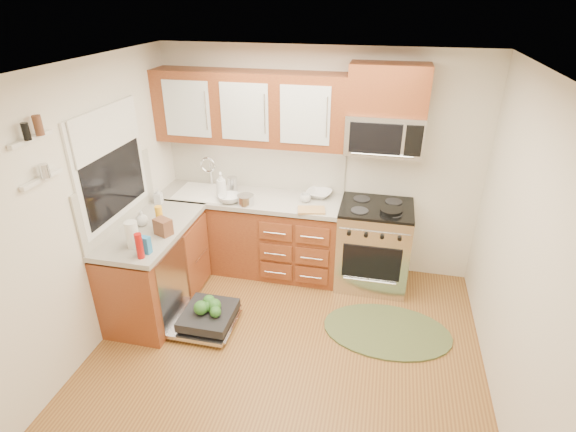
% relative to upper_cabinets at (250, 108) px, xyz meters
% --- Properties ---
extents(floor, '(3.50, 3.50, 0.00)m').
position_rel_upper_cabinets_xyz_m(floor, '(0.73, -1.57, -1.88)').
color(floor, brown).
rests_on(floor, ground).
extents(ceiling, '(3.50, 3.50, 0.00)m').
position_rel_upper_cabinets_xyz_m(ceiling, '(0.73, -1.57, 0.62)').
color(ceiling, white).
rests_on(ceiling, ground).
extents(wall_back, '(3.50, 0.04, 2.50)m').
position_rel_upper_cabinets_xyz_m(wall_back, '(0.73, 0.18, -0.62)').
color(wall_back, silver).
rests_on(wall_back, ground).
extents(wall_left, '(0.04, 3.50, 2.50)m').
position_rel_upper_cabinets_xyz_m(wall_left, '(-1.02, -1.57, -0.62)').
color(wall_left, silver).
rests_on(wall_left, ground).
extents(wall_right, '(0.04, 3.50, 2.50)m').
position_rel_upper_cabinets_xyz_m(wall_right, '(2.48, -1.57, -0.62)').
color(wall_right, silver).
rests_on(wall_right, ground).
extents(base_cabinet_back, '(2.05, 0.60, 0.85)m').
position_rel_upper_cabinets_xyz_m(base_cabinet_back, '(0.00, -0.12, -1.45)').
color(base_cabinet_back, maroon).
rests_on(base_cabinet_back, ground).
extents(base_cabinet_left, '(0.60, 1.25, 0.85)m').
position_rel_upper_cabinets_xyz_m(base_cabinet_left, '(-0.72, -1.05, -1.45)').
color(base_cabinet_left, maroon).
rests_on(base_cabinet_left, ground).
extents(countertop_back, '(2.07, 0.64, 0.05)m').
position_rel_upper_cabinets_xyz_m(countertop_back, '(0.00, -0.14, -0.97)').
color(countertop_back, '#9E9A90').
rests_on(countertop_back, base_cabinet_back).
extents(countertop_left, '(0.64, 1.27, 0.05)m').
position_rel_upper_cabinets_xyz_m(countertop_left, '(-0.71, -1.05, -0.97)').
color(countertop_left, '#9E9A90').
rests_on(countertop_left, base_cabinet_left).
extents(backsplash_back, '(2.05, 0.02, 0.57)m').
position_rel_upper_cabinets_xyz_m(backsplash_back, '(0.00, 0.16, -0.67)').
color(backsplash_back, beige).
rests_on(backsplash_back, ground).
extents(backsplash_left, '(0.02, 1.25, 0.57)m').
position_rel_upper_cabinets_xyz_m(backsplash_left, '(-1.01, -1.05, -0.67)').
color(backsplash_left, beige).
rests_on(backsplash_left, ground).
extents(upper_cabinets, '(2.05, 0.35, 0.75)m').
position_rel_upper_cabinets_xyz_m(upper_cabinets, '(0.00, 0.00, 0.00)').
color(upper_cabinets, maroon).
rests_on(upper_cabinets, ground).
extents(cabinet_over_mw, '(0.76, 0.35, 0.47)m').
position_rel_upper_cabinets_xyz_m(cabinet_over_mw, '(1.41, 0.00, 0.26)').
color(cabinet_over_mw, maroon).
rests_on(cabinet_over_mw, ground).
extents(range, '(0.76, 0.64, 0.95)m').
position_rel_upper_cabinets_xyz_m(range, '(1.41, -0.15, -1.40)').
color(range, silver).
rests_on(range, ground).
extents(microwave, '(0.76, 0.38, 0.40)m').
position_rel_upper_cabinets_xyz_m(microwave, '(1.41, -0.02, -0.18)').
color(microwave, silver).
rests_on(microwave, ground).
extents(sink, '(0.62, 0.50, 0.26)m').
position_rel_upper_cabinets_xyz_m(sink, '(-0.52, -0.16, -1.07)').
color(sink, white).
rests_on(sink, ground).
extents(dishwasher, '(0.70, 0.60, 0.20)m').
position_rel_upper_cabinets_xyz_m(dishwasher, '(-0.13, -1.27, -1.77)').
color(dishwasher, silver).
rests_on(dishwasher, ground).
extents(window, '(0.03, 1.05, 1.05)m').
position_rel_upper_cabinets_xyz_m(window, '(-1.01, -1.07, -0.32)').
color(window, white).
rests_on(window, ground).
extents(window_blind, '(0.02, 0.96, 0.40)m').
position_rel_upper_cabinets_xyz_m(window_blind, '(-0.98, -1.07, 0.00)').
color(window_blind, white).
rests_on(window_blind, ground).
extents(shelf_upper, '(0.04, 0.40, 0.03)m').
position_rel_upper_cabinets_xyz_m(shelf_upper, '(-0.99, -1.92, 0.17)').
color(shelf_upper, white).
rests_on(shelf_upper, ground).
extents(shelf_lower, '(0.04, 0.40, 0.03)m').
position_rel_upper_cabinets_xyz_m(shelf_lower, '(-0.99, -1.92, -0.12)').
color(shelf_lower, white).
rests_on(shelf_lower, ground).
extents(rug, '(1.38, 1.05, 0.02)m').
position_rel_upper_cabinets_xyz_m(rug, '(1.62, -0.97, -1.86)').
color(rug, '#536238').
rests_on(rug, ground).
extents(skillet, '(0.25, 0.25, 0.04)m').
position_rel_upper_cabinets_xyz_m(skillet, '(1.55, -0.27, -0.90)').
color(skillet, black).
rests_on(skillet, range).
extents(stock_pot, '(0.22, 0.22, 0.11)m').
position_rel_upper_cabinets_xyz_m(stock_pot, '(0.03, -0.35, -0.90)').
color(stock_pot, silver).
rests_on(stock_pot, countertop_back).
extents(cutting_board, '(0.32, 0.24, 0.02)m').
position_rel_upper_cabinets_xyz_m(cutting_board, '(0.74, -0.35, -0.94)').
color(cutting_board, '#AF7D50').
rests_on(cutting_board, countertop_back).
extents(canister, '(0.14, 0.14, 0.18)m').
position_rel_upper_cabinets_xyz_m(canister, '(-0.22, -0.06, -0.86)').
color(canister, silver).
rests_on(canister, countertop_back).
extents(paper_towel_roll, '(0.12, 0.12, 0.25)m').
position_rel_upper_cabinets_xyz_m(paper_towel_roll, '(-0.68, -1.42, -0.83)').
color(paper_towel_roll, white).
rests_on(paper_towel_roll, countertop_left).
extents(mustard_bottle, '(0.08, 0.08, 0.22)m').
position_rel_upper_cabinets_xyz_m(mustard_bottle, '(-0.63, -1.02, -0.84)').
color(mustard_bottle, '#FDAE1C').
rests_on(mustard_bottle, countertop_left).
extents(red_bottle, '(0.07, 0.07, 0.23)m').
position_rel_upper_cabinets_xyz_m(red_bottle, '(-0.52, -1.57, -0.83)').
color(red_bottle, '#AB110E').
rests_on(red_bottle, countertop_left).
extents(wooden_box, '(0.19, 0.17, 0.16)m').
position_rel_upper_cabinets_xyz_m(wooden_box, '(-0.52, -1.15, -0.87)').
color(wooden_box, brown).
rests_on(wooden_box, countertop_left).
extents(blue_carton, '(0.11, 0.07, 0.16)m').
position_rel_upper_cabinets_xyz_m(blue_carton, '(-0.52, -1.49, -0.87)').
color(blue_carton, '#2676B5').
rests_on(blue_carton, countertop_left).
extents(bowl_a, '(0.32, 0.32, 0.07)m').
position_rel_upper_cabinets_xyz_m(bowl_a, '(0.76, 0.03, -0.92)').
color(bowl_a, '#999999').
rests_on(bowl_a, countertop_back).
extents(bowl_b, '(0.30, 0.30, 0.08)m').
position_rel_upper_cabinets_xyz_m(bowl_b, '(-0.16, -0.32, -0.91)').
color(bowl_b, '#999999').
rests_on(bowl_b, countertop_back).
extents(cup, '(0.14, 0.14, 0.09)m').
position_rel_upper_cabinets_xyz_m(cup, '(0.64, -0.15, -0.91)').
color(cup, '#999999').
rests_on(cup, countertop_back).
extents(soap_bottle_a, '(0.15, 0.15, 0.30)m').
position_rel_upper_cabinets_xyz_m(soap_bottle_a, '(-0.27, -0.26, -0.80)').
color(soap_bottle_a, '#999999').
rests_on(soap_bottle_a, countertop_back).
extents(soap_bottle_b, '(0.08, 0.09, 0.17)m').
position_rel_upper_cabinets_xyz_m(soap_bottle_b, '(-0.90, -0.52, -0.86)').
color(soap_bottle_b, '#999999').
rests_on(soap_bottle_b, countertop_left).
extents(soap_bottle_c, '(0.13, 0.13, 0.16)m').
position_rel_upper_cabinets_xyz_m(soap_bottle_c, '(-0.81, -1.03, -0.87)').
color(soap_bottle_c, '#999999').
rests_on(soap_bottle_c, countertop_left).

